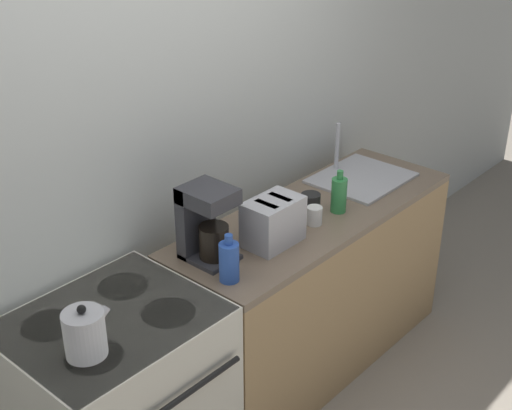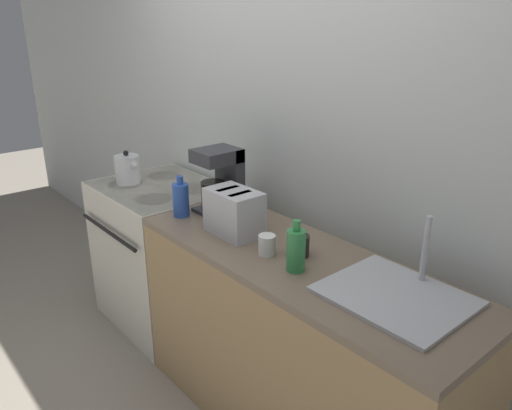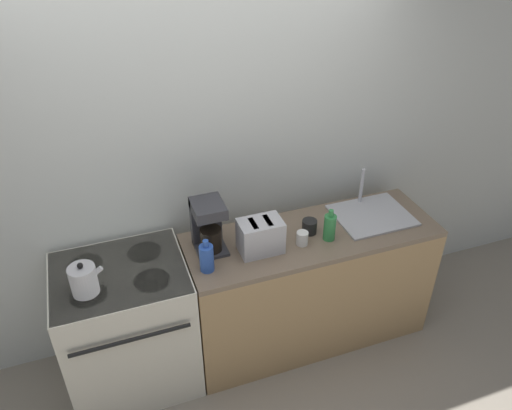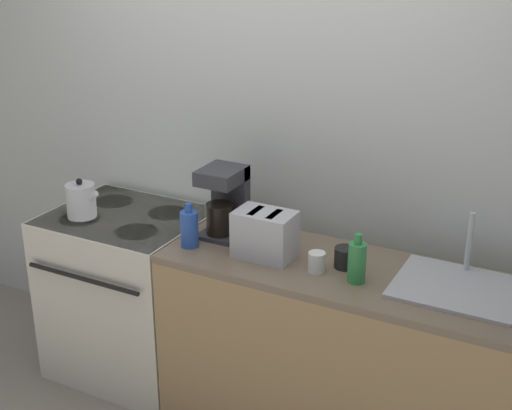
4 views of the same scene
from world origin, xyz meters
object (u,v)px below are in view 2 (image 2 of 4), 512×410
object	(u,v)px
cup_black	(298,245)
kettle	(127,169)
toaster	(234,212)
stove	(164,252)
coffee_maker	(221,179)
bottle_green	(296,250)
cup_white	(267,245)
bottle_blue	(181,199)

from	to	relation	value
cup_black	kettle	bearing A→B (deg)	-176.47
toaster	stove	bearing A→B (deg)	174.16
cup_black	coffee_maker	bearing A→B (deg)	173.45
bottle_green	cup_white	distance (m)	0.19
stove	bottle_blue	bearing A→B (deg)	-17.23
toaster	cup_white	world-z (taller)	toaster
coffee_maker	cup_black	size ratio (longest dim) A/B	3.48
stove	bottle_blue	size ratio (longest dim) A/B	4.27
coffee_maker	bottle_green	distance (m)	0.77
kettle	coffee_maker	size ratio (longest dim) A/B	0.61
stove	bottle_blue	distance (m)	0.75
toaster	bottle_green	world-z (taller)	bottle_green
stove	kettle	distance (m)	0.58
stove	cup_white	distance (m)	1.24
stove	bottle_green	size ratio (longest dim) A/B	4.21
stove	cup_black	distance (m)	1.32
coffee_maker	cup_white	size ratio (longest dim) A/B	3.79
kettle	bottle_green	xyz separation A→B (m)	(1.50, -0.02, 0.00)
toaster	kettle	bearing A→B (deg)	-178.84
kettle	coffee_maker	distance (m)	0.78
bottle_green	bottle_blue	bearing A→B (deg)	-177.94
bottle_blue	kettle	bearing A→B (deg)	176.12
cup_black	cup_white	distance (m)	0.14
bottle_blue	cup_white	size ratio (longest dim) A/B	2.41
kettle	cup_black	distance (m)	1.41
kettle	toaster	xyz separation A→B (m)	(1.05, 0.02, 0.02)
cup_black	toaster	bearing A→B (deg)	-169.76
stove	coffee_maker	xyz separation A→B (m)	(0.57, 0.05, 0.63)
stove	toaster	size ratio (longest dim) A/B	3.45
bottle_green	cup_white	xyz separation A→B (m)	(-0.18, 0.01, -0.05)
stove	cup_white	xyz separation A→B (m)	(1.13, -0.12, 0.49)
coffee_maker	toaster	bearing A→B (deg)	-25.96
kettle	cup_black	world-z (taller)	kettle
stove	cup_black	bearing A→B (deg)	-1.05
toaster	cup_black	distance (m)	0.38
bottle_blue	stove	bearing A→B (deg)	162.77
stove	kettle	size ratio (longest dim) A/B	4.42
toaster	coffee_maker	xyz separation A→B (m)	(-0.29, 0.14, 0.07)
toaster	bottle_blue	world-z (taller)	same
coffee_maker	bottle_blue	world-z (taller)	coffee_maker
coffee_maker	cup_white	xyz separation A→B (m)	(0.56, -0.17, -0.13)
coffee_maker	bottle_blue	size ratio (longest dim) A/B	1.57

